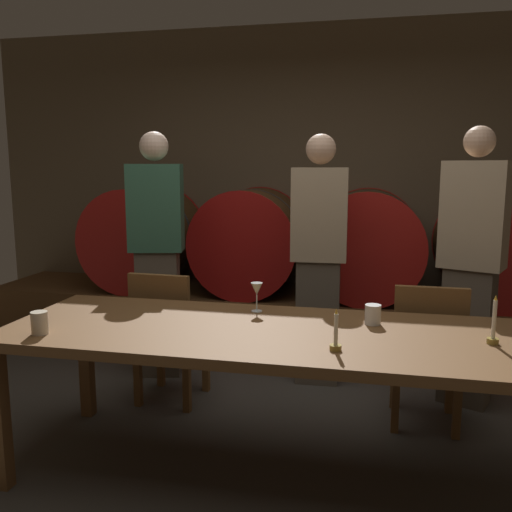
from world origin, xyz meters
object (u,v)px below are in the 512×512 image
Objects in this scene: wine_barrel_far_left at (145,238)px; cup_right at (373,315)px; wine_barrel_center_right at (367,244)px; candle_left at (336,339)px; candle_right at (493,330)px; chair_right at (427,349)px; guest_right at (471,266)px; wine_barrel_center_left at (251,241)px; guest_center at (319,258)px; wine_glass_left at (257,290)px; guest_left at (157,253)px; cup_left at (40,323)px; chair_left at (167,331)px; dining_table at (277,342)px; wine_barrel_far_right at (496,248)px.

cup_right is (2.06, -1.91, -0.09)m from wine_barrel_far_left.
wine_barrel_center_right is 1.91m from cup_right.
candle_right is at bearing 19.34° from candle_left.
cup_right is (-0.32, -0.47, 0.31)m from chair_right.
wine_barrel_center_left is at bearing -8.66° from guest_right.
guest_center is 0.97m from wine_glass_left.
wine_barrel_center_right is 1.77m from guest_left.
wine_barrel_center_right is 2.35m from candle_left.
wine_barrel_far_left is 8.46× the size of cup_left.
wine_barrel_far_left is at bearing 180.00° from wine_barrel_center_right.
wine_barrel_far_left is at bearing -58.47° from chair_left.
chair_right is 1.07m from candle_left.
candle_right reaches higher than wine_glass_left.
wine_glass_left is (0.67, -0.36, 0.38)m from chair_left.
chair_left is at bearing 141.17° from candle_left.
guest_left is 1.45m from cup_left.
guest_left is (-1.09, 1.15, 0.23)m from dining_table.
wine_glass_left is at bearing 124.43° from guest_left.
guest_center is (0.91, 0.58, 0.41)m from chair_left.
chair_right is (0.77, 0.66, -0.20)m from dining_table.
candle_left reaches higher than chair_right.
wine_barrel_center_right is 2.19m from candle_right.
wine_barrel_far_right reaches higher than chair_left.
chair_right reaches higher than cup_right.
wine_glass_left is at bearing -51.30° from wine_barrel_far_left.
guest_center is 1.00m from guest_right.
guest_left is at bearing 3.07° from guest_center.
wine_barrel_center_right is 9.15× the size of cup_right.
guest_center is at bearing 125.81° from candle_right.
candle_left is at bearing 83.05° from guest_right.
dining_table is at bearing -61.61° from wine_glass_left.
dining_table is 1.09m from chair_left.
candle_left is 1.17× the size of wine_glass_left.
guest_left is 1.01× the size of guest_center.
guest_center is (1.68, -0.86, 0.01)m from wine_barrel_far_left.
wine_barrel_center_left is 0.51× the size of guest_right.
chair_left is 1.41m from cup_right.
cup_right is (1.54, -0.95, -0.11)m from guest_left.
cup_left is (0.52, -2.41, -0.08)m from wine_barrel_far_left.
chair_right is 5.48× the size of wine_glass_left.
wine_barrel_far_left is at bearing 129.04° from candle_left.
guest_left is at bearing -58.80° from chair_left.
wine_barrel_far_right is 4.89× the size of candle_left.
wine_barrel_far_left is at bearing 1.92° from guest_right.
guest_left reaches higher than wine_glass_left.
cup_right is at bearing 163.16° from chair_left.
wine_barrel_far_left reaches higher than dining_table.
guest_right is at bearing 32.37° from wine_glass_left.
dining_table is at bearing 15.28° from cup_left.
wine_barrel_far_right is 2.39m from wine_glass_left.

